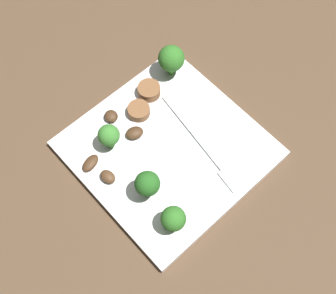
{
  "coord_description": "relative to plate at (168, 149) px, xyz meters",
  "views": [
    {
      "loc": [
        0.21,
        -0.19,
        0.59
      ],
      "look_at": [
        0.0,
        0.0,
        0.01
      ],
      "focal_mm": 47.98,
      "sensor_mm": 36.0,
      "label": 1
    }
  ],
  "objects": [
    {
      "name": "ground_plane",
      "position": [
        0.0,
        0.0,
        -0.01
      ],
      "size": [
        1.4,
        1.4,
        0.0
      ],
      "primitive_type": "plane",
      "color": "#4C3826"
    },
    {
      "name": "plate",
      "position": [
        0.0,
        0.0,
        0.0
      ],
      "size": [
        0.25,
        0.25,
        0.01
      ],
      "primitive_type": "cube",
      "color": "white",
      "rests_on": "ground_plane"
    },
    {
      "name": "fork",
      "position": [
        0.04,
        0.04,
        0.01
      ],
      "size": [
        0.18,
        0.04,
        0.0
      ],
      "rotation": [
        0.0,
        0.0,
        -0.14
      ],
      "color": "silver",
      "rests_on": "plate"
    },
    {
      "name": "broccoli_floret_0",
      "position": [
        -0.06,
        -0.06,
        0.04
      ],
      "size": [
        0.03,
        0.03,
        0.05
      ],
      "color": "#408630",
      "rests_on": "plate"
    },
    {
      "name": "broccoli_floret_1",
      "position": [
        0.03,
        -0.07,
        0.04
      ],
      "size": [
        0.03,
        0.03,
        0.05
      ],
      "color": "#296420",
      "rests_on": "plate"
    },
    {
      "name": "broccoli_floret_2",
      "position": [
        0.09,
        -0.07,
        0.03
      ],
      "size": [
        0.03,
        0.03,
        0.05
      ],
      "color": "#347525",
      "rests_on": "plate"
    },
    {
      "name": "broccoli_floret_3",
      "position": [
        -0.09,
        0.09,
        0.04
      ],
      "size": [
        0.04,
        0.04,
        0.06
      ],
      "color": "#347525",
      "rests_on": "plate"
    },
    {
      "name": "sausage_slice_0",
      "position": [
        -0.09,
        0.04,
        0.01
      ],
      "size": [
        0.05,
        0.05,
        0.02
      ],
      "primitive_type": "cylinder",
      "rotation": [
        0.0,
        0.0,
        2.52
      ],
      "color": "brown",
      "rests_on": "plate"
    },
    {
      "name": "sausage_slice_1",
      "position": [
        -0.07,
        0.01,
        0.01
      ],
      "size": [
        0.05,
        0.05,
        0.01
      ],
      "primitive_type": "cylinder",
      "rotation": [
        0.0,
        0.0,
        2.61
      ],
      "color": "brown",
      "rests_on": "plate"
    },
    {
      "name": "mushroom_0",
      "position": [
        -0.05,
        -0.1,
        0.01
      ],
      "size": [
        0.02,
        0.03,
        0.01
      ],
      "primitive_type": "ellipsoid",
      "rotation": [
        0.0,
        0.0,
        4.97
      ],
      "color": "#422B19",
      "rests_on": "plate"
    },
    {
      "name": "mushroom_1",
      "position": [
        -0.02,
        -0.09,
        0.01
      ],
      "size": [
        0.03,
        0.02,
        0.01
      ],
      "primitive_type": "ellipsoid",
      "rotation": [
        0.0,
        0.0,
        0.12
      ],
      "color": "#4C331E",
      "rests_on": "plate"
    },
    {
      "name": "mushroom_3",
      "position": [
        -0.05,
        -0.02,
        0.01
      ],
      "size": [
        0.03,
        0.03,
        0.01
      ],
      "primitive_type": "ellipsoid",
      "rotation": [
        0.0,
        0.0,
        4.32
      ],
      "color": "#422B19",
      "rests_on": "plate"
    },
    {
      "name": "mushroom_4",
      "position": [
        -0.09,
        -0.03,
        0.01
      ],
      "size": [
        0.02,
        0.02,
        0.01
      ],
      "primitive_type": "ellipsoid",
      "rotation": [
        0.0,
        0.0,
        3.05
      ],
      "color": "#422B19",
      "rests_on": "plate"
    }
  ]
}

